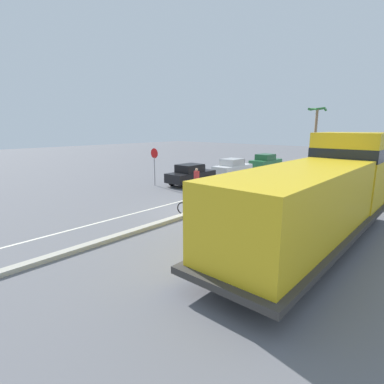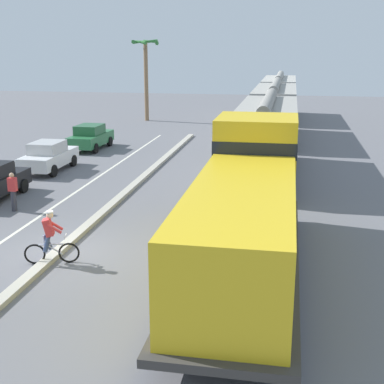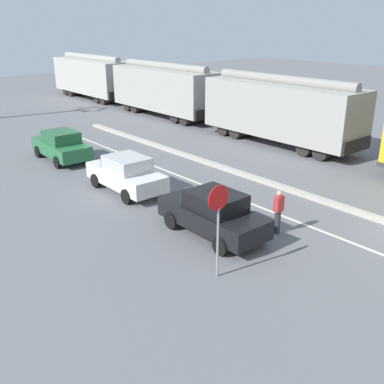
{
  "view_description": "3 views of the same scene",
  "coord_description": "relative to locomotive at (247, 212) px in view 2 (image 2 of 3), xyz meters",
  "views": [
    {
      "loc": [
        9.95,
        -11.8,
        4.44
      ],
      "look_at": [
        -0.15,
        -0.45,
        1.15
      ],
      "focal_mm": 28.0,
      "sensor_mm": 36.0,
      "label": 1
    },
    {
      "loc": [
        7.29,
        -15.33,
        6.61
      ],
      "look_at": [
        3.93,
        2.94,
        1.51
      ],
      "focal_mm": 50.0,
      "sensor_mm": 36.0,
      "label": 2
    },
    {
      "loc": [
        -15.54,
        -4.97,
        7.12
      ],
      "look_at": [
        -5.05,
        7.28,
        0.98
      ],
      "focal_mm": 42.0,
      "sensor_mm": 36.0,
      "label": 3
    }
  ],
  "objects": [
    {
      "name": "cyclist",
      "position": [
        -6.03,
        -0.77,
        -0.98
      ],
      "size": [
        1.66,
        0.63,
        1.71
      ],
      "color": "black",
      "rests_on": "ground"
    },
    {
      "name": "pedestrian_by_cars",
      "position": [
        -9.92,
        4.12,
        -0.95
      ],
      "size": [
        0.34,
        0.22,
        1.62
      ],
      "color": "#33333D",
      "rests_on": "ground"
    },
    {
      "name": "hopper_car_middle",
      "position": [
        0.0,
        23.76,
        0.28
      ],
      "size": [
        2.9,
        10.6,
        4.18
      ],
      "color": "#A3A099",
      "rests_on": "ground"
    },
    {
      "name": "hopper_car_lead",
      "position": [
        0.0,
        12.16,
        0.28
      ],
      "size": [
        2.9,
        10.6,
        4.18
      ],
      "color": "#9E9C94",
      "rests_on": "ground"
    },
    {
      "name": "lane_stripe",
      "position": [
        -8.56,
        6.01,
        -1.79
      ],
      "size": [
        0.14,
        36.0,
        0.01
      ],
      "primitive_type": "cube",
      "color": "silver",
      "rests_on": "ground"
    },
    {
      "name": "ground_plane",
      "position": [
        -6.16,
        0.01,
        -1.8
      ],
      "size": [
        120.0,
        120.0,
        0.0
      ],
      "primitive_type": "plane",
      "color": "slate"
    },
    {
      "name": "hopper_car_trailing",
      "position": [
        0.0,
        35.36,
        0.28
      ],
      "size": [
        2.9,
        10.6,
        4.18
      ],
      "color": "#AEACA4",
      "rests_on": "ground"
    },
    {
      "name": "palm_tree_near",
      "position": [
        -11.73,
        31.85,
        3.59
      ],
      "size": [
        2.58,
        2.73,
        7.26
      ],
      "color": "#846647",
      "rests_on": "ground"
    },
    {
      "name": "median_curb",
      "position": [
        -6.16,
        6.01,
        -1.72
      ],
      "size": [
        0.36,
        36.0,
        0.16
      ],
      "primitive_type": "cube",
      "color": "#B2AD9E",
      "rests_on": "ground"
    },
    {
      "name": "parked_car_green",
      "position": [
        -11.72,
        17.67,
        -0.98
      ],
      "size": [
        1.91,
        4.24,
        1.62
      ],
      "color": "#286B3D",
      "rests_on": "ground"
    },
    {
      "name": "locomotive",
      "position": [
        0.0,
        0.0,
        0.0
      ],
      "size": [
        3.1,
        11.61,
        4.2
      ],
      "color": "gold",
      "rests_on": "ground"
    },
    {
      "name": "parked_car_white",
      "position": [
        -11.67,
        11.25,
        -0.98
      ],
      "size": [
        1.86,
        4.21,
        1.62
      ],
      "color": "silver",
      "rests_on": "ground"
    }
  ]
}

